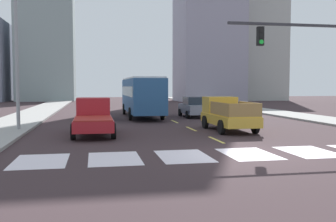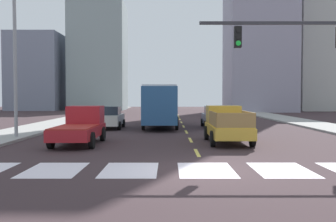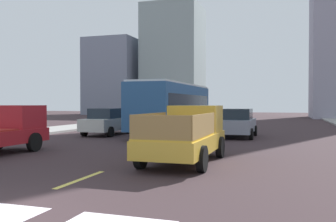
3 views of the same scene
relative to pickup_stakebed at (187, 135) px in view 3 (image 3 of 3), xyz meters
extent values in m
cube|color=gray|center=(-13.22, 10.01, -0.86)|extent=(3.60, 110.00, 0.15)
cube|color=#D8C14E|center=(-1.91, -3.99, -0.93)|extent=(0.16, 2.40, 0.01)
cube|color=#D8C14E|center=(-1.91, 1.01, -0.93)|extent=(0.16, 2.40, 0.01)
cube|color=#D8C14E|center=(-1.91, 6.01, -0.93)|extent=(0.16, 2.40, 0.01)
cube|color=#D8C14E|center=(-1.91, 11.01, -0.93)|extent=(0.16, 2.40, 0.01)
cube|color=#D8C14E|center=(-1.91, 16.01, -0.93)|extent=(0.16, 2.40, 0.01)
cube|color=#D8C14E|center=(-1.91, 21.01, -0.93)|extent=(0.16, 2.40, 0.01)
cube|color=#D8C14E|center=(-1.91, 26.01, -0.93)|extent=(0.16, 2.40, 0.01)
cube|color=#D8C14E|center=(-1.91, 31.01, -0.93)|extent=(0.16, 2.40, 0.01)
cube|color=gold|center=(0.00, -0.44, -0.26)|extent=(1.96, 5.20, 0.56)
cube|color=gold|center=(0.00, 1.26, 0.52)|extent=(1.84, 1.60, 1.00)
cube|color=#19232D|center=(0.00, 1.70, 0.70)|extent=(1.72, 0.08, 0.56)
cube|color=gold|center=(0.00, -1.39, 0.05)|extent=(1.84, 3.30, 0.06)
cylinder|color=black|center=(-0.98, 1.12, -0.54)|extent=(0.22, 0.80, 0.80)
cylinder|color=black|center=(0.98, 1.12, -0.54)|extent=(0.22, 0.80, 0.80)
cylinder|color=black|center=(-0.98, -2.00, -0.54)|extent=(0.22, 0.80, 0.80)
cylinder|color=black|center=(0.98, -2.00, -0.54)|extent=(0.22, 0.80, 0.80)
cube|color=olive|center=(-0.90, -1.39, 0.43)|extent=(0.06, 3.17, 0.70)
cube|color=olive|center=(0.90, -1.39, 0.43)|extent=(0.06, 3.17, 0.70)
cube|color=olive|center=(0.00, -2.97, 0.43)|extent=(1.80, 0.06, 0.70)
cube|color=#A51B23|center=(-7.81, 0.58, 0.52)|extent=(1.84, 1.60, 1.00)
cube|color=#19232D|center=(-7.81, 1.02, 0.70)|extent=(1.72, 0.08, 0.56)
cylinder|color=black|center=(-6.83, 0.44, -0.54)|extent=(0.22, 0.80, 0.80)
cube|color=#285489|center=(-3.78, 10.63, 0.91)|extent=(2.50, 10.80, 2.70)
cube|color=#19232D|center=(-3.78, 10.63, 1.26)|extent=(2.52, 9.94, 0.80)
cube|color=silver|center=(-3.78, 10.63, 2.32)|extent=(2.40, 10.37, 0.12)
cylinder|color=black|center=(-5.03, 13.98, -0.44)|extent=(0.22, 1.00, 1.00)
cylinder|color=black|center=(-2.53, 13.98, -0.44)|extent=(0.22, 1.00, 1.00)
cylinder|color=black|center=(-5.03, 7.66, -0.44)|extent=(0.22, 1.00, 1.00)
cylinder|color=black|center=(-2.53, 7.66, -0.44)|extent=(0.22, 1.00, 1.00)
cube|color=gray|center=(0.57, 9.77, -0.24)|extent=(1.80, 4.40, 0.76)
cube|color=#1E2833|center=(0.57, 9.62, 0.46)|extent=(1.58, 2.11, 0.64)
cylinder|color=black|center=(-0.33, 11.14, -0.62)|extent=(0.22, 0.64, 0.64)
cylinder|color=black|center=(1.47, 11.14, -0.62)|extent=(0.22, 0.64, 0.64)
cylinder|color=black|center=(-0.33, 8.41, -0.62)|extent=(0.22, 0.64, 0.64)
cylinder|color=black|center=(1.47, 8.41, -0.62)|extent=(0.22, 0.64, 0.64)
cube|color=silver|center=(-7.71, 8.86, -0.24)|extent=(1.80, 4.40, 0.76)
cube|color=#1E2833|center=(-7.71, 8.71, 0.46)|extent=(1.58, 2.11, 0.64)
cylinder|color=black|center=(-8.61, 10.22, -0.62)|extent=(0.22, 0.64, 0.64)
cylinder|color=black|center=(-6.81, 10.22, -0.62)|extent=(0.22, 0.64, 0.64)
cylinder|color=black|center=(-8.61, 7.49, -0.62)|extent=(0.22, 0.64, 0.64)
cylinder|color=black|center=(-6.81, 7.49, -0.62)|extent=(0.22, 0.64, 0.64)
cube|color=#8A9A9A|center=(-16.04, 50.84, 8.77)|extent=(9.81, 9.35, 19.41)
cube|color=gray|center=(-26.92, 50.22, 5.93)|extent=(8.96, 11.16, 13.74)
camera|label=1|loc=(-7.76, -22.01, 1.69)|focal=41.46mm
camera|label=2|loc=(-3.19, -21.04, 1.56)|focal=41.40mm
camera|label=3|loc=(3.36, -12.68, 1.11)|focal=39.48mm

